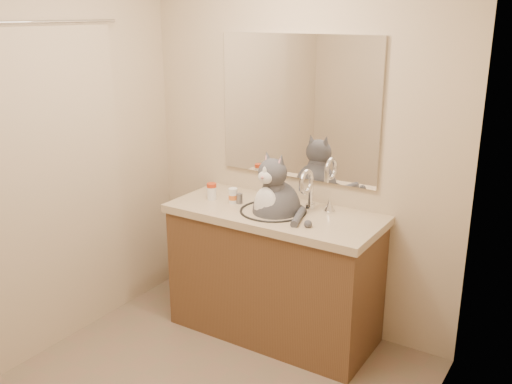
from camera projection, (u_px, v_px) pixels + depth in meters
room at (171, 198)px, 2.64m from camera, size 2.22×2.52×2.42m
vanity at (274, 270)px, 3.65m from camera, size 1.34×0.59×1.12m
mirror at (298, 108)px, 3.57m from camera, size 1.10×0.02×0.90m
shower_curtain at (44, 191)px, 3.31m from camera, size 0.02×1.30×1.93m
cat at (276, 207)px, 3.49m from camera, size 0.41×0.38×0.59m
pill_bottle_redcap at (212, 191)px, 3.72m from camera, size 0.08×0.08×0.11m
pill_bottle_orange at (233, 196)px, 3.65m from camera, size 0.07×0.07×0.10m
grey_canister at (239, 198)px, 3.65m from camera, size 0.05×0.05×0.07m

